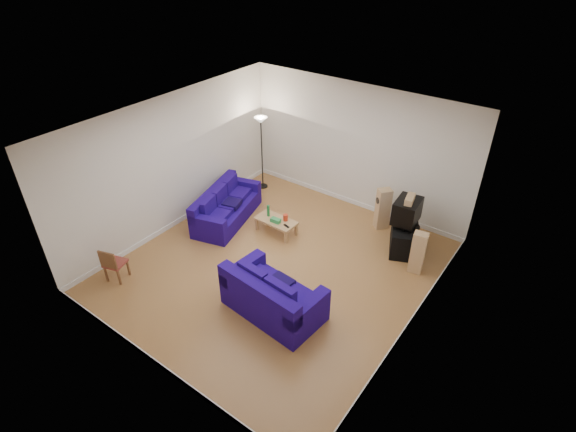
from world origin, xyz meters
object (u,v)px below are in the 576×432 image
Objects in this scene: sofa_three_seat at (225,209)px; sofa_loveseat at (271,299)px; television at (407,211)px; coffee_table at (276,222)px; tv_stand at (404,237)px.

sofa_three_seat is 3.45m from sofa_loveseat.
television reaches higher than sofa_loveseat.
sofa_loveseat is 2.72× the size of television.
sofa_three_seat is at bearing -74.57° from television.
coffee_table is (1.37, 0.29, 0.00)m from sofa_three_seat.
sofa_loveseat is (2.90, -1.86, 0.05)m from sofa_three_seat.
sofa_three_seat is 4.35m from television.
coffee_table is 0.99× the size of tv_stand.
coffee_table is 1.39× the size of television.
sofa_three_seat reaches higher than tv_stand.
tv_stand is at bearing 94.52° from sofa_three_seat.
tv_stand is 0.68m from television.
television reaches higher than coffee_table.
sofa_three_seat is 1.17× the size of sofa_loveseat.
tv_stand is (4.07, 1.48, 0.00)m from sofa_three_seat.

